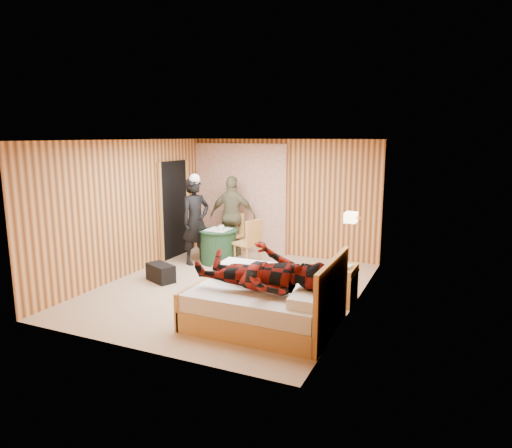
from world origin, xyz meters
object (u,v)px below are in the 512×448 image
at_px(chair_far, 233,231).
at_px(man_at_table, 233,216).
at_px(round_table, 218,246).
at_px(chair_near, 250,239).
at_px(wall_lamp, 351,217).
at_px(man_on_bed, 261,262).
at_px(bed, 266,303).
at_px(woman_standing, 196,221).
at_px(duffel_bag, 161,273).
at_px(nightstand, 341,284).

height_order(chair_far, man_at_table, man_at_table).
xyz_separation_m(round_table, chair_near, (0.72, -0.00, 0.20)).
xyz_separation_m(wall_lamp, man_at_table, (-2.88, 1.54, -0.44)).
distance_m(wall_lamp, chair_near, 2.45).
relative_size(round_table, man_on_bed, 0.44).
distance_m(wall_lamp, bed, 2.02).
bearing_deg(woman_standing, bed, -108.36).
distance_m(duffel_bag, man_on_bed, 2.84).
xyz_separation_m(round_table, woman_standing, (-0.38, -0.23, 0.52)).
bearing_deg(duffel_bag, bed, 2.53).
height_order(round_table, woman_standing, woman_standing).
height_order(bed, duffel_bag, bed).
height_order(nightstand, round_table, round_table).
bearing_deg(duffel_bag, chair_far, 103.81).
xyz_separation_m(chair_near, man_at_table, (-0.72, 0.66, 0.31)).
distance_m(round_table, woman_standing, 0.69).
height_order(wall_lamp, chair_far, wall_lamp).
height_order(chair_near, man_at_table, man_at_table).
xyz_separation_m(chair_near, woman_standing, (-1.10, -0.23, 0.32)).
bearing_deg(chair_near, round_table, -69.85).
height_order(chair_far, duffel_bag, chair_far).
relative_size(wall_lamp, nightstand, 0.43).
xyz_separation_m(bed, duffel_bag, (-2.44, 0.94, -0.14)).
xyz_separation_m(wall_lamp, chair_near, (-2.17, 0.88, -0.74)).
distance_m(round_table, man_at_table, 0.83).
height_order(bed, chair_near, bed).
relative_size(wall_lamp, round_table, 0.33).
height_order(chair_far, man_on_bed, man_on_bed).
distance_m(bed, round_table, 3.22).
bearing_deg(round_table, chair_near, -0.19).
relative_size(duffel_bag, man_at_table, 0.32).
height_order(round_table, chair_far, chair_far).
height_order(wall_lamp, duffel_bag, wall_lamp).
relative_size(woman_standing, man_at_table, 1.01).
bearing_deg(duffel_bag, man_at_table, 104.31).
bearing_deg(nightstand, wall_lamp, 82.96).
xyz_separation_m(woman_standing, man_at_table, (0.38, 0.89, -0.01)).
distance_m(nightstand, man_at_table, 3.46).
height_order(duffel_bag, woman_standing, woman_standing).
relative_size(bed, duffel_bag, 3.52).
bearing_deg(man_at_table, woman_standing, 55.65).
xyz_separation_m(woman_standing, man_on_bed, (2.50, -2.44, 0.07)).
height_order(chair_near, duffel_bag, chair_near).
bearing_deg(chair_far, woman_standing, -104.67).
distance_m(nightstand, man_on_bed, 1.74).
bearing_deg(wall_lamp, man_at_table, 151.90).
bearing_deg(chair_far, round_table, -81.12).
xyz_separation_m(wall_lamp, duffel_bag, (-3.24, -0.63, -1.14)).
distance_m(wall_lamp, round_table, 3.16).
height_order(nightstand, chair_far, chair_far).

